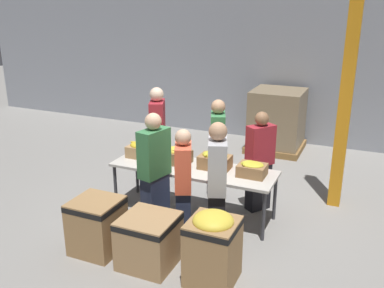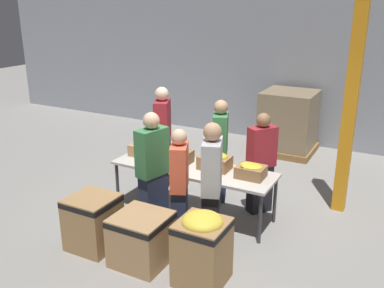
{
  "view_description": "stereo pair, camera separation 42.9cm",
  "coord_description": "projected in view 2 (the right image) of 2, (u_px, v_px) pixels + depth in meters",
  "views": [
    {
      "loc": [
        2.34,
        -5.36,
        3.09
      ],
      "look_at": [
        -0.01,
        -0.01,
        1.12
      ],
      "focal_mm": 40.0,
      "sensor_mm": 36.0,
      "label": 1
    },
    {
      "loc": [
        2.72,
        -5.18,
        3.09
      ],
      "look_at": [
        -0.01,
        -0.01,
        1.12
      ],
      "focal_mm": 40.0,
      "sensor_mm": 36.0,
      "label": 2
    }
  ],
  "objects": [
    {
      "name": "support_pillar",
      "position": [
        353.0,
        81.0,
        6.05
      ],
      "size": [
        0.18,
        0.18,
        4.0
      ],
      "color": "orange",
      "rests_on": "ground_plane"
    },
    {
      "name": "volunteer_0",
      "position": [
        220.0,
        151.0,
        6.77
      ],
      "size": [
        0.36,
        0.49,
        1.65
      ],
      "rotation": [
        0.0,
        0.0,
        -1.21
      ],
      "color": "#2D3856",
      "rests_on": "ground_plane"
    },
    {
      "name": "donation_bin_2",
      "position": [
        202.0,
        246.0,
        4.82
      ],
      "size": [
        0.55,
        0.55,
        0.87
      ],
      "color": "#A37A4C",
      "rests_on": "ground_plane"
    },
    {
      "name": "donation_bin_1",
      "position": [
        142.0,
        237.0,
        5.22
      ],
      "size": [
        0.64,
        0.64,
        0.63
      ],
      "color": "tan",
      "rests_on": "ground_plane"
    },
    {
      "name": "volunteer_2",
      "position": [
        261.0,
        164.0,
        6.38
      ],
      "size": [
        0.42,
        0.46,
        1.56
      ],
      "rotation": [
        0.0,
        0.0,
        -2.21
      ],
      "color": "black",
      "rests_on": "ground_plane"
    },
    {
      "name": "banana_box_3",
      "position": [
        251.0,
        171.0,
        5.9
      ],
      "size": [
        0.39,
        0.32,
        0.21
      ],
      "color": "olive",
      "rests_on": "sorting_table"
    },
    {
      "name": "banana_box_2",
      "position": [
        215.0,
        160.0,
        6.19
      ],
      "size": [
        0.45,
        0.31,
        0.26
      ],
      "color": "olive",
      "rests_on": "sorting_table"
    },
    {
      "name": "sorting_table",
      "position": [
        193.0,
        171.0,
        6.3
      ],
      "size": [
        2.45,
        0.77,
        0.76
      ],
      "color": "beige",
      "rests_on": "ground_plane"
    },
    {
      "name": "wall_back",
      "position": [
        281.0,
        53.0,
        9.36
      ],
      "size": [
        16.0,
        0.08,
        4.0
      ],
      "color": "#9399A3",
      "rests_on": "ground_plane"
    },
    {
      "name": "banana_box_0",
      "position": [
        144.0,
        148.0,
        6.73
      ],
      "size": [
        0.42,
        0.32,
        0.24
      ],
      "color": "tan",
      "rests_on": "sorting_table"
    },
    {
      "name": "donation_bin_0",
      "position": [
        93.0,
        220.0,
        5.55
      ],
      "size": [
        0.59,
        0.59,
        0.71
      ],
      "color": "#A37A4C",
      "rests_on": "ground_plane"
    },
    {
      "name": "volunteer_5",
      "position": [
        153.0,
        172.0,
        5.9
      ],
      "size": [
        0.33,
        0.49,
        1.69
      ],
      "rotation": [
        0.0,
        0.0,
        1.33
      ],
      "color": "#2D3856",
      "rests_on": "ground_plane"
    },
    {
      "name": "volunteer_1",
      "position": [
        180.0,
        186.0,
        5.62
      ],
      "size": [
        0.36,
        0.46,
        1.55
      ],
      "rotation": [
        0.0,
        0.0,
        1.98
      ],
      "color": "#2D3856",
      "rests_on": "ground_plane"
    },
    {
      "name": "volunteer_3",
      "position": [
        212.0,
        188.0,
        5.37
      ],
      "size": [
        0.37,
        0.51,
        1.7
      ],
      "rotation": [
        0.0,
        0.0,
        1.93
      ],
      "color": "black",
      "rests_on": "ground_plane"
    },
    {
      "name": "ground_plane",
      "position": [
        193.0,
        213.0,
        6.53
      ],
      "size": [
        30.0,
        30.0,
        0.0
      ],
      "primitive_type": "plane",
      "color": "gray"
    },
    {
      "name": "banana_box_1",
      "position": [
        177.0,
        155.0,
        6.44
      ],
      "size": [
        0.43,
        0.31,
        0.26
      ],
      "color": "olive",
      "rests_on": "sorting_table"
    },
    {
      "name": "pallet_stack_0",
      "position": [
        288.0,
        123.0,
        9.01
      ],
      "size": [
        1.15,
        1.15,
        1.31
      ],
      "color": "olive",
      "rests_on": "ground_plane"
    },
    {
      "name": "volunteer_4",
      "position": [
        163.0,
        137.0,
        7.32
      ],
      "size": [
        0.4,
        0.52,
        1.74
      ],
      "rotation": [
        0.0,
        0.0,
        -1.17
      ],
      "color": "black",
      "rests_on": "ground_plane"
    }
  ]
}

